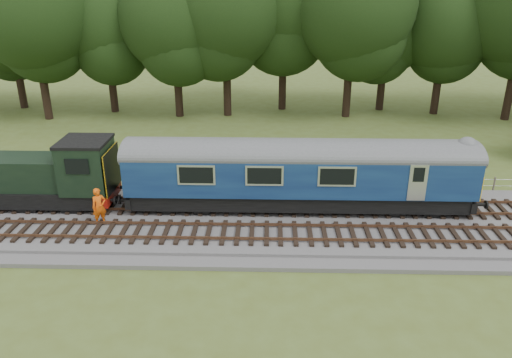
{
  "coord_description": "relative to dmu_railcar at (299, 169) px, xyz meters",
  "views": [
    {
      "loc": [
        -1.32,
        -22.97,
        12.02
      ],
      "look_at": [
        -1.99,
        1.4,
        2.0
      ],
      "focal_mm": 35.0,
      "sensor_mm": 36.0,
      "label": 1
    }
  ],
  "objects": [
    {
      "name": "fence",
      "position": [
        -0.27,
        3.1,
        -2.61
      ],
      "size": [
        64.0,
        0.12,
        1.0
      ],
      "primitive_type": null,
      "color": "#6B6054",
      "rests_on": "ground"
    },
    {
      "name": "tree_line",
      "position": [
        -0.27,
        20.6,
        -2.61
      ],
      "size": [
        70.0,
        8.0,
        18.0
      ],
      "primitive_type": null,
      "color": "black",
      "rests_on": "ground"
    },
    {
      "name": "dmu_railcar",
      "position": [
        0.0,
        0.0,
        0.0
      ],
      "size": [
        18.05,
        2.86,
        3.88
      ],
      "color": "black",
      "rests_on": "ground"
    },
    {
      "name": "worker",
      "position": [
        -10.02,
        -2.18,
        -1.29
      ],
      "size": [
        0.85,
        0.79,
        1.94
      ],
      "primitive_type": "imported",
      "rotation": [
        0.0,
        0.0,
        0.62
      ],
      "color": "#F85B0D",
      "rests_on": "ballast"
    },
    {
      "name": "ballast",
      "position": [
        -0.27,
        -1.4,
        -2.43
      ],
      "size": [
        70.0,
        7.0,
        0.35
      ],
      "primitive_type": "cube",
      "color": "#4C4C4F",
      "rests_on": "ground"
    },
    {
      "name": "track_south",
      "position": [
        -0.27,
        -3.0,
        -2.19
      ],
      "size": [
        67.2,
        2.4,
        0.21
      ],
      "color": "black",
      "rests_on": "ballast"
    },
    {
      "name": "track_north",
      "position": [
        -0.27,
        -0.0,
        -2.19
      ],
      "size": [
        67.2,
        2.4,
        0.21
      ],
      "color": "black",
      "rests_on": "ballast"
    },
    {
      "name": "shunter_loco",
      "position": [
        -13.93,
        0.0,
        -0.63
      ],
      "size": [
        8.91,
        2.6,
        3.38
      ],
      "color": "black",
      "rests_on": "ground"
    },
    {
      "name": "ground",
      "position": [
        -0.27,
        -1.4,
        -2.61
      ],
      "size": [
        120.0,
        120.0,
        0.0
      ],
      "primitive_type": "plane",
      "color": "#4E5C21",
      "rests_on": "ground"
    }
  ]
}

